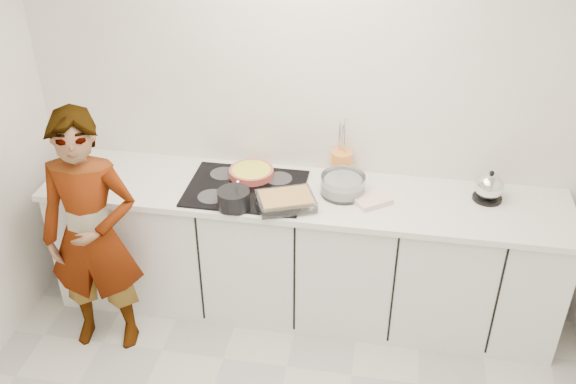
% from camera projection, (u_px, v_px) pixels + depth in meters
% --- Properties ---
extents(wall_back, '(3.60, 0.00, 2.60)m').
position_uv_depth(wall_back, '(311.00, 113.00, 3.99)').
color(wall_back, white).
rests_on(wall_back, ground).
extents(base_cabinets, '(3.20, 0.58, 0.87)m').
position_uv_depth(base_cabinets, '(302.00, 254.00, 4.18)').
color(base_cabinets, white).
rests_on(base_cabinets, floor).
extents(countertop, '(3.24, 0.64, 0.04)m').
position_uv_depth(countertop, '(302.00, 195.00, 3.94)').
color(countertop, white).
rests_on(countertop, base_cabinets).
extents(hob, '(0.72, 0.54, 0.01)m').
position_uv_depth(hob, '(246.00, 188.00, 3.96)').
color(hob, black).
rests_on(hob, countertop).
extents(tart_dish, '(0.37, 0.37, 0.05)m').
position_uv_depth(tart_dish, '(251.00, 172.00, 4.06)').
color(tart_dish, '#BC4C40').
rests_on(tart_dish, hob).
extents(saucepan, '(0.22, 0.22, 0.18)m').
position_uv_depth(saucepan, '(234.00, 199.00, 3.74)').
color(saucepan, black).
rests_on(saucepan, hob).
extents(baking_dish, '(0.40, 0.35, 0.06)m').
position_uv_depth(baking_dish, '(286.00, 200.00, 3.76)').
color(baking_dish, silver).
rests_on(baking_dish, hob).
extents(mixing_bowl, '(0.36, 0.36, 0.13)m').
position_uv_depth(mixing_bowl, '(343.00, 186.00, 3.89)').
color(mixing_bowl, silver).
rests_on(mixing_bowl, countertop).
extents(tea_towel, '(0.26, 0.25, 0.03)m').
position_uv_depth(tea_towel, '(372.00, 200.00, 3.82)').
color(tea_towel, white).
rests_on(tea_towel, countertop).
extents(kettle, '(0.21, 0.21, 0.20)m').
position_uv_depth(kettle, '(489.00, 188.00, 3.82)').
color(kettle, black).
rests_on(kettle, countertop).
extents(utensil_crock, '(0.17, 0.17, 0.17)m').
position_uv_depth(utensil_crock, '(341.00, 164.00, 4.07)').
color(utensil_crock, orange).
rests_on(utensil_crock, countertop).
extents(cook, '(0.62, 0.45, 1.59)m').
position_uv_depth(cook, '(92.00, 236.00, 3.74)').
color(cook, white).
rests_on(cook, floor).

